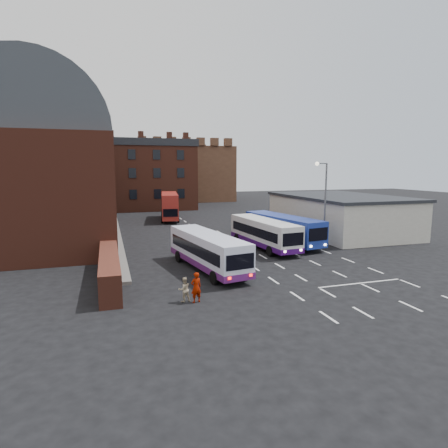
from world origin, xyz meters
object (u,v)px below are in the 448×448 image
object	(u,v)px
bus_white_outbound	(207,249)
street_lamp	(324,197)
pedestrian_red	(196,287)
bus_red_double	(170,206)
bus_white_inbound	(264,231)
pedestrian_beige	(184,289)
bus_blue	(283,227)

from	to	relation	value
bus_white_outbound	street_lamp	bearing A→B (deg)	8.20
bus_white_outbound	pedestrian_red	xyz separation A→B (m)	(-2.30, -6.28, -0.70)
pedestrian_red	street_lamp	bearing A→B (deg)	-157.92
bus_white_outbound	bus_red_double	size ratio (longest dim) A/B	1.02
bus_white_inbound	pedestrian_red	distance (m)	14.97
pedestrian_beige	bus_red_double	bearing A→B (deg)	-107.41
street_lamp	bus_red_double	bearing A→B (deg)	113.27
bus_white_inbound	bus_blue	world-z (taller)	bus_blue
pedestrian_red	bus_white_inbound	bearing A→B (deg)	-140.95
bus_white_outbound	bus_blue	size ratio (longest dim) A/B	0.95
bus_red_double	pedestrian_beige	bearing A→B (deg)	90.08
bus_blue	bus_white_inbound	bearing A→B (deg)	16.20
bus_red_double	pedestrian_red	bearing A→B (deg)	91.16
bus_red_double	street_lamp	xyz separation A→B (m)	(10.07, -23.42, 2.71)
bus_white_inbound	bus_red_double	world-z (taller)	bus_red_double
street_lamp	pedestrian_beige	bearing A→B (deg)	-146.44
bus_red_double	pedestrian_red	distance (m)	33.72
street_lamp	pedestrian_beige	world-z (taller)	street_lamp
street_lamp	pedestrian_red	xyz separation A→B (m)	(-14.08, -10.04, -3.87)
pedestrian_beige	pedestrian_red	bearing A→B (deg)	143.56
bus_white_outbound	street_lamp	world-z (taller)	street_lamp
bus_red_double	bus_white_inbound	bearing A→B (deg)	111.28
street_lamp	pedestrian_beige	size ratio (longest dim) A/B	5.67
bus_red_double	pedestrian_beige	distance (m)	33.50
bus_white_outbound	street_lamp	distance (m)	12.76
bus_blue	pedestrian_beige	world-z (taller)	bus_blue
bus_white_outbound	pedestrian_beige	size ratio (longest dim) A/B	7.13
bus_blue	bus_red_double	size ratio (longest dim) A/B	1.07
bus_white_outbound	pedestrian_red	world-z (taller)	bus_white_outbound
bus_red_double	bus_white_outbound	bearing A→B (deg)	94.40
bus_white_inbound	pedestrian_red	size ratio (longest dim) A/B	5.81
bus_white_inbound	bus_blue	distance (m)	2.82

